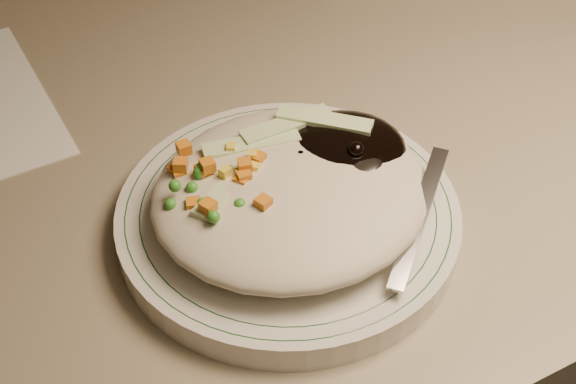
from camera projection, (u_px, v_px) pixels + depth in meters
name	position (u px, v px, depth m)	size (l,w,h in m)	color
desk	(289.00, 229.00, 0.85)	(1.40, 0.70, 0.74)	gray
plate	(288.00, 219.00, 0.56)	(0.24, 0.24, 0.02)	silver
plate_rim	(288.00, 209.00, 0.56)	(0.23, 0.23, 0.00)	#144723
meal	(294.00, 185.00, 0.54)	(0.20, 0.19, 0.05)	#B4AA92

